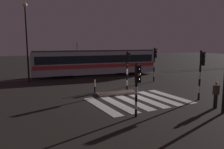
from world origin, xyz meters
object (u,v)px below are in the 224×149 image
street_lamp_trackside_left (27,34)px  pedestrian_waiting_at_kerb (216,95)px  traffic_light_median_centre (128,65)px  traffic_light_kerb_mid_left (137,82)px  bollard_island_edge (95,86)px  tram (96,62)px  traffic_light_corner_near_right (201,68)px  traffic_light_corner_far_right (155,59)px

street_lamp_trackside_left → pedestrian_waiting_at_kerb: size_ratio=4.66×
traffic_light_median_centre → traffic_light_kerb_mid_left: bearing=-110.1°
bollard_island_edge → tram: bearing=73.2°
traffic_light_kerb_mid_left → street_lamp_trackside_left: bearing=112.0°
traffic_light_corner_near_right → street_lamp_trackside_left: street_lamp_trackside_left is taller
traffic_light_corner_near_right → street_lamp_trackside_left: bearing=133.6°
traffic_light_median_centre → traffic_light_corner_far_right: bearing=35.5°
traffic_light_corner_near_right → traffic_light_corner_far_right: traffic_light_corner_far_right is taller
traffic_light_corner_near_right → tram: size_ratio=0.23×
traffic_light_corner_near_right → pedestrian_waiting_at_kerb: traffic_light_corner_near_right is taller
traffic_light_corner_near_right → traffic_light_kerb_mid_left: traffic_light_corner_near_right is taller
traffic_light_corner_far_right → street_lamp_trackside_left: 13.45m
traffic_light_median_centre → street_lamp_trackside_left: street_lamp_trackside_left is taller
traffic_light_kerb_mid_left → street_lamp_trackside_left: 15.23m
traffic_light_corner_near_right → traffic_light_corner_far_right: (0.97, 7.82, 0.01)m
street_lamp_trackside_left → pedestrian_waiting_at_kerb: 18.31m
traffic_light_median_centre → tram: 9.62m
traffic_light_median_centre → bollard_island_edge: (-2.74, 0.53, -1.66)m
traffic_light_corner_near_right → street_lamp_trackside_left: size_ratio=0.45×
street_lamp_trackside_left → traffic_light_kerb_mid_left: bearing=-68.0°
pedestrian_waiting_at_kerb → bollard_island_edge: (-5.90, 6.98, -0.32)m
traffic_light_corner_far_right → pedestrian_waiting_at_kerb: 9.96m
traffic_light_kerb_mid_left → pedestrian_waiting_at_kerb: (5.45, -0.17, -1.11)m
traffic_light_corner_far_right → traffic_light_corner_near_right: bearing=-97.1°
street_lamp_trackside_left → bollard_island_edge: bearing=-53.9°
street_lamp_trackside_left → bollard_island_edge: size_ratio=7.18×
traffic_light_corner_near_right → traffic_light_median_centre: (-3.64, 4.54, -0.13)m
street_lamp_trackside_left → tram: bearing=14.6°
street_lamp_trackside_left → pedestrian_waiting_at_kerb: (11.03, -14.02, -4.10)m
traffic_light_corner_near_right → tram: 14.62m
street_lamp_trackside_left → traffic_light_corner_far_right: bearing=-18.9°
traffic_light_median_centre → street_lamp_trackside_left: size_ratio=0.42×
pedestrian_waiting_at_kerb → traffic_light_corner_near_right: bearing=76.0°
traffic_light_kerb_mid_left → bollard_island_edge: size_ratio=2.72×
street_lamp_trackside_left → tram: 8.75m
traffic_light_corner_near_right → traffic_light_corner_far_right: 7.88m
traffic_light_kerb_mid_left → bollard_island_edge: bearing=93.8°
traffic_light_corner_near_right → tram: bearing=104.4°
traffic_light_kerb_mid_left → tram: size_ratio=0.20×
traffic_light_corner_far_right → bollard_island_edge: 8.06m
traffic_light_median_centre → traffic_light_corner_far_right: 5.66m
traffic_light_median_centre → street_lamp_trackside_left: bearing=136.2°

